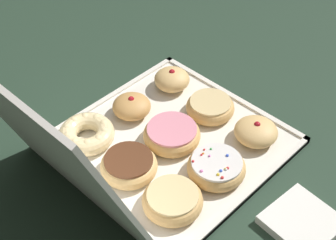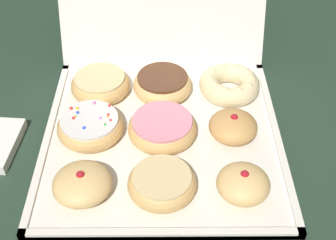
# 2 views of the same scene
# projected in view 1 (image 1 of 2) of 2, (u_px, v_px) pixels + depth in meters

# --- Properties ---
(ground_plane) EXTENTS (3.00, 3.00, 0.00)m
(ground_plane) POSITION_uv_depth(u_px,v_px,m) (172.00, 144.00, 1.09)
(ground_plane) COLOR #233828
(donut_box) EXTENTS (0.42, 0.42, 0.01)m
(donut_box) POSITION_uv_depth(u_px,v_px,m) (172.00, 143.00, 1.08)
(donut_box) COLOR silver
(donut_box) RESTS_ON ground
(box_lid_open) EXTENTS (0.42, 0.16, 0.41)m
(box_lid_open) POSITION_uv_depth(u_px,v_px,m) (45.00, 147.00, 0.79)
(box_lid_open) COLOR silver
(box_lid_open) RESTS_ON ground
(jelly_filled_donut_0) EXTENTS (0.09, 0.09, 0.05)m
(jelly_filled_donut_0) POSITION_uv_depth(u_px,v_px,m) (256.00, 132.00, 1.07)
(jelly_filled_donut_0) COLOR #E5B770
(jelly_filled_donut_0) RESTS_ON donut_box
(glazed_ring_donut_1) EXTENTS (0.11, 0.11, 0.03)m
(glazed_ring_donut_1) POSITION_uv_depth(u_px,v_px,m) (209.00, 106.00, 1.13)
(glazed_ring_donut_1) COLOR tan
(glazed_ring_donut_1) RESTS_ON donut_box
(jelly_filled_donut_2) EXTENTS (0.08, 0.08, 0.05)m
(jelly_filled_donut_2) POSITION_uv_depth(u_px,v_px,m) (172.00, 79.00, 1.19)
(jelly_filled_donut_2) COLOR #E5B770
(jelly_filled_donut_2) RESTS_ON donut_box
(sprinkle_donut_3) EXTENTS (0.12, 0.12, 0.04)m
(sprinkle_donut_3) POSITION_uv_depth(u_px,v_px,m) (216.00, 167.00, 1.00)
(sprinkle_donut_3) COLOR tan
(sprinkle_donut_3) RESTS_ON donut_box
(pink_frosted_donut_4) EXTENTS (0.12, 0.12, 0.04)m
(pink_frosted_donut_4) POSITION_uv_depth(u_px,v_px,m) (174.00, 134.00, 1.07)
(pink_frosted_donut_4) COLOR tan
(pink_frosted_donut_4) RESTS_ON donut_box
(jelly_filled_donut_5) EXTENTS (0.09, 0.09, 0.05)m
(jelly_filled_donut_5) POSITION_uv_depth(u_px,v_px,m) (131.00, 106.00, 1.13)
(jelly_filled_donut_5) COLOR tan
(jelly_filled_donut_5) RESTS_ON donut_box
(glazed_ring_donut_6) EXTENTS (0.11, 0.11, 0.04)m
(glazed_ring_donut_6) POSITION_uv_depth(u_px,v_px,m) (173.00, 200.00, 0.94)
(glazed_ring_donut_6) COLOR tan
(glazed_ring_donut_6) RESTS_ON donut_box
(chocolate_frosted_donut_7) EXTENTS (0.11, 0.11, 0.04)m
(chocolate_frosted_donut_7) POSITION_uv_depth(u_px,v_px,m) (128.00, 165.00, 1.00)
(chocolate_frosted_donut_7) COLOR #E5B770
(chocolate_frosted_donut_7) RESTS_ON donut_box
(cruller_donut_8) EXTENTS (0.12, 0.12, 0.04)m
(cruller_donut_8) POSITION_uv_depth(u_px,v_px,m) (87.00, 133.00, 1.07)
(cruller_donut_8) COLOR beige
(cruller_donut_8) RESTS_ON donut_box
(napkin_stack) EXTENTS (0.13, 0.13, 0.02)m
(napkin_stack) POSITION_uv_depth(u_px,v_px,m) (302.00, 222.00, 0.93)
(napkin_stack) COLOR white
(napkin_stack) RESTS_ON ground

